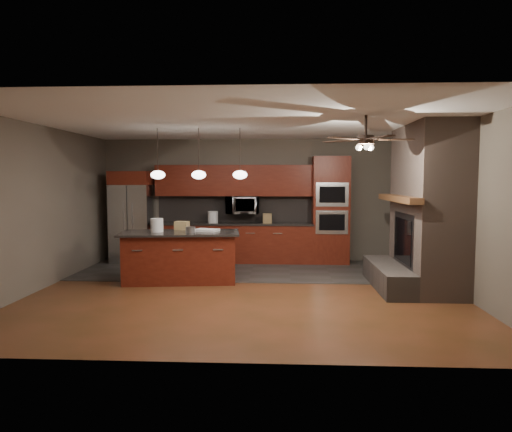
# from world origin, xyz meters

# --- Properties ---
(ground) EXTENTS (7.00, 7.00, 0.00)m
(ground) POSITION_xyz_m (0.00, 0.00, 0.00)
(ground) COLOR brown
(ground) RESTS_ON ground
(ceiling) EXTENTS (7.00, 6.00, 0.02)m
(ceiling) POSITION_xyz_m (0.00, 0.00, 2.80)
(ceiling) COLOR white
(ceiling) RESTS_ON back_wall
(back_wall) EXTENTS (7.00, 0.02, 2.80)m
(back_wall) POSITION_xyz_m (0.00, 3.00, 1.40)
(back_wall) COLOR #625A4E
(back_wall) RESTS_ON ground
(right_wall) EXTENTS (0.02, 6.00, 2.80)m
(right_wall) POSITION_xyz_m (3.50, 0.00, 1.40)
(right_wall) COLOR #625A4E
(right_wall) RESTS_ON ground
(left_wall) EXTENTS (0.02, 6.00, 2.80)m
(left_wall) POSITION_xyz_m (-3.50, 0.00, 1.40)
(left_wall) COLOR #625A4E
(left_wall) RESTS_ON ground
(slate_tile_patch) EXTENTS (7.00, 2.40, 0.01)m
(slate_tile_patch) POSITION_xyz_m (0.00, 1.80, 0.01)
(slate_tile_patch) COLOR #33302E
(slate_tile_patch) RESTS_ON ground
(fireplace_column) EXTENTS (1.30, 2.10, 2.80)m
(fireplace_column) POSITION_xyz_m (3.04, 0.40, 1.30)
(fireplace_column) COLOR #725D52
(fireplace_column) RESTS_ON ground
(back_cabinetry) EXTENTS (3.59, 0.64, 2.20)m
(back_cabinetry) POSITION_xyz_m (-0.48, 2.74, 0.89)
(back_cabinetry) COLOR maroon
(back_cabinetry) RESTS_ON ground
(oven_tower) EXTENTS (0.80, 0.63, 2.38)m
(oven_tower) POSITION_xyz_m (1.70, 2.69, 1.19)
(oven_tower) COLOR maroon
(oven_tower) RESTS_ON ground
(microwave) EXTENTS (0.73, 0.41, 0.50)m
(microwave) POSITION_xyz_m (-0.27, 2.75, 1.30)
(microwave) COLOR silver
(microwave) RESTS_ON back_cabinetry
(refrigerator) EXTENTS (0.88, 0.75, 2.06)m
(refrigerator) POSITION_xyz_m (-2.77, 2.62, 1.03)
(refrigerator) COLOR silver
(refrigerator) RESTS_ON ground
(kitchen_island) EXTENTS (2.24, 1.21, 0.92)m
(kitchen_island) POSITION_xyz_m (-1.25, 0.68, 0.47)
(kitchen_island) COLOR maroon
(kitchen_island) RESTS_ON ground
(white_bucket) EXTENTS (0.32, 0.32, 0.25)m
(white_bucket) POSITION_xyz_m (-1.67, 0.66, 1.04)
(white_bucket) COLOR white
(white_bucket) RESTS_ON kitchen_island
(paint_can) EXTENTS (0.22, 0.22, 0.11)m
(paint_can) POSITION_xyz_m (-1.02, 0.50, 0.98)
(paint_can) COLOR #9E9EA2
(paint_can) RESTS_ON kitchen_island
(paint_tray) EXTENTS (0.49, 0.41, 0.04)m
(paint_tray) POSITION_xyz_m (-0.78, 0.80, 0.94)
(paint_tray) COLOR white
(paint_tray) RESTS_ON kitchen_island
(cardboard_box) EXTENTS (0.28, 0.22, 0.16)m
(cardboard_box) POSITION_xyz_m (-1.29, 1.04, 1.00)
(cardboard_box) COLOR #A38754
(cardboard_box) RESTS_ON kitchen_island
(counter_bucket) EXTENTS (0.28, 0.28, 0.26)m
(counter_bucket) POSITION_xyz_m (-0.94, 2.70, 1.03)
(counter_bucket) COLOR silver
(counter_bucket) RESTS_ON back_cabinetry
(counter_box) EXTENTS (0.20, 0.16, 0.21)m
(counter_box) POSITION_xyz_m (0.29, 2.65, 1.01)
(counter_box) COLOR olive
(counter_box) RESTS_ON back_cabinetry
(pendant_left) EXTENTS (0.26, 0.26, 0.92)m
(pendant_left) POSITION_xyz_m (-1.65, 0.70, 1.96)
(pendant_left) COLOR black
(pendant_left) RESTS_ON ceiling
(pendant_center) EXTENTS (0.26, 0.26, 0.92)m
(pendant_center) POSITION_xyz_m (-0.90, 0.70, 1.96)
(pendant_center) COLOR black
(pendant_center) RESTS_ON ceiling
(pendant_right) EXTENTS (0.26, 0.26, 0.92)m
(pendant_right) POSITION_xyz_m (-0.15, 0.70, 1.96)
(pendant_right) COLOR black
(pendant_right) RESTS_ON ceiling
(ceiling_fan) EXTENTS (1.27, 1.33, 0.41)m
(ceiling_fan) POSITION_xyz_m (1.80, -0.80, 2.46)
(ceiling_fan) COLOR black
(ceiling_fan) RESTS_ON ceiling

